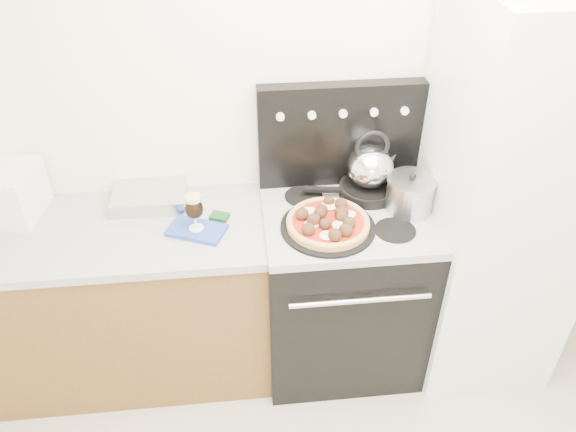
{
  "coord_description": "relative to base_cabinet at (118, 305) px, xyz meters",
  "views": [
    {
      "loc": [
        -0.4,
        -0.83,
        2.41
      ],
      "look_at": [
        -0.2,
        1.05,
        1.02
      ],
      "focal_mm": 35.0,
      "sensor_mm": 36.0,
      "label": 1
    }
  ],
  "objects": [
    {
      "name": "oven_mitt",
      "position": [
        0.43,
        -0.07,
        0.48
      ],
      "size": [
        0.28,
        0.23,
        0.02
      ],
      "primitive_type": "cube",
      "rotation": [
        0.0,
        0.0,
        -0.41
      ],
      "color": "#2848AD",
      "rests_on": "countertop"
    },
    {
      "name": "beer_glass",
      "position": [
        0.43,
        -0.07,
        0.58
      ],
      "size": [
        0.09,
        0.09,
        0.17
      ],
      "primitive_type": null,
      "rotation": [
        0.0,
        0.0,
        0.15
      ],
      "color": "black",
      "rests_on": "oven_mitt"
    },
    {
      "name": "foil_sheet",
      "position": [
        0.21,
        0.18,
        0.5
      ],
      "size": [
        0.34,
        0.25,
        0.07
      ],
      "primitive_type": "cube",
      "rotation": [
        0.0,
        0.0,
        -0.02
      ],
      "color": "white",
      "rests_on": "countertop"
    },
    {
      "name": "stove_body",
      "position": [
        1.1,
        -0.02,
        0.01
      ],
      "size": [
        0.76,
        0.65,
        0.88
      ],
      "primitive_type": "cube",
      "color": "black",
      "rests_on": "ground"
    },
    {
      "name": "tea_kettle",
      "position": [
        1.23,
        0.12,
        0.66
      ],
      "size": [
        0.27,
        0.27,
        0.24
      ],
      "primitive_type": null,
      "rotation": [
        0.0,
        0.0,
        -0.29
      ],
      "color": "silver",
      "rests_on": "skillet"
    },
    {
      "name": "fridge",
      "position": [
        1.8,
        -0.05,
        0.52
      ],
      "size": [
        0.64,
        0.68,
        1.9
      ],
      "primitive_type": "cube",
      "color": "silver",
      "rests_on": "ground"
    },
    {
      "name": "base_cabinet",
      "position": [
        0.0,
        0.0,
        0.0
      ],
      "size": [
        1.45,
        0.6,
        0.86
      ],
      "primitive_type": "cube",
      "color": "brown",
      "rests_on": "ground"
    },
    {
      "name": "countertop",
      "position": [
        0.0,
        0.0,
        0.45
      ],
      "size": [
        1.48,
        0.63,
        0.04
      ],
      "primitive_type": "cube",
      "color": "#ACACAC",
      "rests_on": "base_cabinet"
    },
    {
      "name": "pizza",
      "position": [
        1.0,
        -0.13,
        0.53
      ],
      "size": [
        0.46,
        0.46,
        0.05
      ],
      "primitive_type": null,
      "rotation": [
        0.0,
        0.0,
        0.33
      ],
      "color": "gold",
      "rests_on": "pizza_pan"
    },
    {
      "name": "pizza_pan",
      "position": [
        1.0,
        -0.13,
        0.5
      ],
      "size": [
        0.46,
        0.46,
        0.01
      ],
      "primitive_type": "cylinder",
      "rotation": [
        0.0,
        0.0,
        -0.12
      ],
      "color": "black",
      "rests_on": "cooktop"
    },
    {
      "name": "cooktop",
      "position": [
        1.1,
        -0.02,
        0.47
      ],
      "size": [
        0.76,
        0.65,
        0.04
      ],
      "primitive_type": "cube",
      "color": "#ADADB2",
      "rests_on": "stove_body"
    },
    {
      "name": "backguard",
      "position": [
        1.1,
        0.25,
        0.74
      ],
      "size": [
        0.76,
        0.08,
        0.5
      ],
      "primitive_type": "cube",
      "color": "black",
      "rests_on": "cooktop"
    },
    {
      "name": "stock_pot",
      "position": [
        1.38,
        -0.02,
        0.57
      ],
      "size": [
        0.25,
        0.25,
        0.15
      ],
      "primitive_type": "cylinder",
      "rotation": [
        0.0,
        0.0,
        0.22
      ],
      "color": "#B2B2B5",
      "rests_on": "cooktop"
    },
    {
      "name": "skillet",
      "position": [
        1.23,
        0.12,
        0.51
      ],
      "size": [
        0.31,
        0.31,
        0.05
      ],
      "primitive_type": "cylinder",
      "rotation": [
        0.0,
        0.0,
        -0.16
      ],
      "color": "black",
      "rests_on": "cooktop"
    },
    {
      "name": "room_shell",
      "position": [
        1.02,
        -0.91,
        0.82
      ],
      "size": [
        3.52,
        3.01,
        2.52
      ],
      "color": "#BCB5A7",
      "rests_on": "ground"
    }
  ]
}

